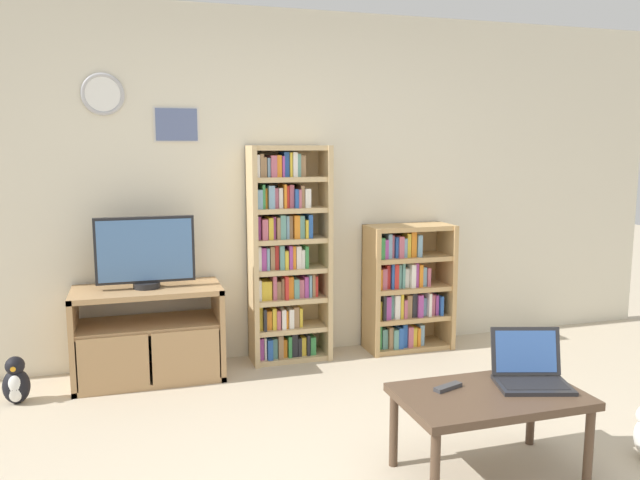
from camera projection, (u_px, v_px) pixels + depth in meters
The scene contains 9 objects.
wall_back at pixel (274, 186), 4.71m from camera, with size 6.76×0.09×2.60m.
tv_stand at pixel (149, 334), 4.29m from camera, with size 1.00×0.48×0.64m.
television at pixel (145, 252), 4.22m from camera, with size 0.65×0.18×0.49m.
bookshelf_tall at pixel (285, 256), 4.64m from camera, with size 0.59×0.28×1.61m.
bookshelf_short at pixel (403, 289), 4.95m from camera, with size 0.68×0.32×0.99m.
coffee_table at pixel (490, 402), 3.01m from camera, with size 0.89×0.53×0.43m.
laptop at pixel (530, 371), 3.11m from camera, with size 0.42×0.37×0.26m.
remote_near_laptop at pixel (448, 387), 3.04m from camera, with size 0.17×0.10×0.02m.
penguin_figurine at pixel (16, 382), 3.90m from camera, with size 0.16×0.15×0.30m.
Camera 1 is at (-1.04, -2.26, 1.60)m, focal length 35.00 mm.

